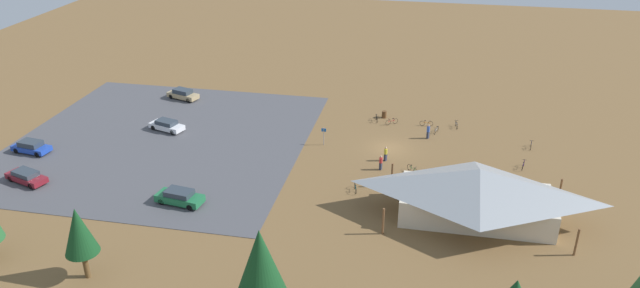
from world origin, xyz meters
TOP-DOWN VIEW (x-y plane):
  - ground at (0.00, 0.00)m, footprint 160.00×160.00m
  - parking_lot_asphalt at (26.81, 3.11)m, footprint 33.87×34.90m
  - bike_pavilion at (-9.15, 13.16)m, footprint 16.68×9.15m
  - trash_bin at (1.52, -9.03)m, footprint 0.60×0.60m
  - lot_sign at (7.65, 0.50)m, footprint 0.56×0.08m
  - pine_far_east at (5.97, 31.40)m, footprint 3.87×3.87m
  - pine_midwest at (21.57, 28.24)m, footprint 2.67×2.67m
  - bicycle_black_yard_center at (2.35, -7.72)m, footprint 0.54×1.77m
  - bicycle_silver_trailside at (-5.22, -5.53)m, footprint 0.64×1.65m
  - bicycle_blue_by_bin at (-16.11, -3.38)m, footprint 0.48×1.74m
  - bicycle_white_front_row at (-7.66, -7.70)m, footprint 0.48×1.66m
  - bicycle_orange_edge_north at (-3.96, -7.43)m, footprint 1.67×0.48m
  - bicycle_yellow_edge_south at (-2.42, 7.09)m, footprint 0.91×1.43m
  - bicycle_green_near_sign at (-2.95, 5.28)m, footprint 1.19×1.35m
  - bicycle_red_lone_east at (0.35, -7.02)m, footprint 1.48×1.08m
  - bicycle_teal_mid_cluster at (2.46, 10.43)m, footprint 0.56×1.67m
  - bicycle_purple_yard_front at (-14.69, 2.01)m, footprint 0.57×1.73m
  - car_maroon_far_end at (36.10, 15.38)m, footprint 4.96×3.05m
  - car_blue_near_entry at (39.95, 9.05)m, footprint 4.56×2.37m
  - car_tan_end_stall at (29.69, -10.07)m, footprint 4.77×2.94m
  - car_white_by_curb at (27.41, 0.31)m, footprint 4.73×2.90m
  - car_green_second_row at (18.84, 16.23)m, footprint 4.85×2.48m
  - visitor_at_bikes at (0.45, 5.38)m, footprint 0.36×0.38m
  - visitor_near_lot at (0.15, 3.14)m, footprint 0.36×0.40m
  - visitor_by_pavilion at (-4.27, -3.69)m, footprint 0.36×0.40m

SIDE VIEW (x-z plane):
  - ground at x=0.00m, z-range 0.00..0.00m
  - parking_lot_asphalt at x=26.81m, z-range 0.00..0.05m
  - bicycle_orange_edge_north at x=-3.96m, z-range -0.03..0.73m
  - bicycle_silver_trailside at x=-5.22m, z-range -0.04..0.75m
  - bicycle_green_near_sign at x=-2.95m, z-range -0.03..0.75m
  - bicycle_white_front_row at x=-7.66m, z-range -0.04..0.76m
  - bicycle_yellow_edge_south at x=-2.42m, z-range -0.04..0.77m
  - bicycle_blue_by_bin at x=-16.11m, z-range -0.02..0.75m
  - bicycle_teal_mid_cluster at x=2.46m, z-range -0.03..0.78m
  - bicycle_red_lone_east at x=0.35m, z-range -0.03..0.79m
  - bicycle_purple_yard_front at x=-14.69m, z-range -0.04..0.82m
  - bicycle_black_yard_center at x=2.35m, z-range -0.04..0.82m
  - trash_bin at x=1.52m, z-range 0.00..0.90m
  - car_maroon_far_end at x=36.10m, z-range 0.06..1.34m
  - car_white_by_curb at x=27.41m, z-range 0.05..1.37m
  - car_blue_near_entry at x=39.95m, z-range 0.04..1.44m
  - car_tan_end_stall at x=29.69m, z-range 0.04..1.47m
  - car_green_second_row at x=18.84m, z-range 0.04..1.49m
  - visitor_at_bikes at x=0.45m, z-range 0.04..1.72m
  - visitor_near_lot at x=0.15m, z-range 0.04..1.72m
  - visitor_by_pavilion at x=-4.27m, z-range 0.05..1.84m
  - lot_sign at x=7.65m, z-range 0.31..2.51m
  - bike_pavilion at x=-9.15m, z-range 0.36..5.48m
  - pine_midwest at x=21.57m, z-range 1.16..7.57m
  - pine_far_east at x=5.97m, z-range 1.44..10.06m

